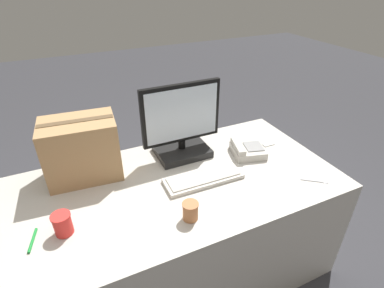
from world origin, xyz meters
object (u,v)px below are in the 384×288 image
at_px(paper_cup_left, 63,224).
at_px(paper_cup_right, 190,211).
at_px(monitor, 182,128).
at_px(pen_marker, 33,240).
at_px(cardboard_box, 82,149).
at_px(sticky_note_pad, 266,143).
at_px(spoon, 319,182).
at_px(keyboard, 203,178).
at_px(desk_phone, 247,150).

distance_m(paper_cup_left, paper_cup_right, 0.56).
bearing_deg(paper_cup_left, monitor, 27.22).
height_order(paper_cup_right, pen_marker, paper_cup_right).
xyz_separation_m(paper_cup_right, pen_marker, (-0.67, 0.16, -0.04)).
xyz_separation_m(paper_cup_right, cardboard_box, (-0.39, 0.55, 0.12)).
bearing_deg(pen_marker, sticky_note_pad, 113.45).
xyz_separation_m(paper_cup_right, spoon, (0.75, -0.05, -0.04)).
distance_m(keyboard, paper_cup_right, 0.30).
xyz_separation_m(paper_cup_left, pen_marker, (-0.13, 0.01, -0.05)).
relative_size(paper_cup_left, spoon, 0.83).
bearing_deg(desk_phone, cardboard_box, -176.85).
xyz_separation_m(desk_phone, cardboard_box, (-0.93, 0.20, 0.14)).
xyz_separation_m(keyboard, paper_cup_left, (-0.72, -0.08, 0.04)).
bearing_deg(spoon, keyboard, -169.47).
relative_size(cardboard_box, pen_marker, 3.07).
relative_size(paper_cup_left, sticky_note_pad, 1.30).
distance_m(paper_cup_left, pen_marker, 0.14).
bearing_deg(pen_marker, keyboard, 108.27).
relative_size(monitor, spoon, 3.85).
bearing_deg(paper_cup_right, cardboard_box, 124.78).
relative_size(paper_cup_right, sticky_note_pad, 1.13).
xyz_separation_m(desk_phone, spoon, (0.20, -0.40, -0.03)).
relative_size(monitor, paper_cup_right, 5.38).
distance_m(monitor, paper_cup_right, 0.58).
bearing_deg(pen_marker, cardboard_box, 157.78).
bearing_deg(paper_cup_right, monitor, 70.61).
height_order(paper_cup_left, pen_marker, paper_cup_left).
relative_size(desk_phone, spoon, 1.86).
height_order(desk_phone, cardboard_box, cardboard_box).
bearing_deg(keyboard, cardboard_box, 151.65).
xyz_separation_m(paper_cup_left, sticky_note_pad, (1.28, 0.25, -0.05)).
relative_size(spoon, cardboard_box, 0.31).
xyz_separation_m(keyboard, desk_phone, (0.36, 0.12, 0.02)).
relative_size(paper_cup_right, cardboard_box, 0.22).
relative_size(desk_phone, cardboard_box, 0.58).
height_order(desk_phone, spoon, desk_phone).
bearing_deg(cardboard_box, pen_marker, -125.82).
xyz_separation_m(monitor, desk_phone, (0.36, -0.17, -0.15)).
bearing_deg(desk_phone, sticky_note_pad, 30.82).
height_order(monitor, desk_phone, monitor).
height_order(keyboard, paper_cup_right, paper_cup_right).
distance_m(paper_cup_right, cardboard_box, 0.69).
relative_size(paper_cup_right, spoon, 0.72).
bearing_deg(pen_marker, paper_cup_left, 100.55).
bearing_deg(paper_cup_right, paper_cup_left, 163.96).
xyz_separation_m(paper_cup_left, cardboard_box, (0.15, 0.40, 0.12)).
height_order(keyboard, desk_phone, desk_phone).
bearing_deg(paper_cup_left, desk_phone, 10.33).
xyz_separation_m(monitor, keyboard, (-0.00, -0.30, -0.17)).
relative_size(desk_phone, sticky_note_pad, 2.93).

